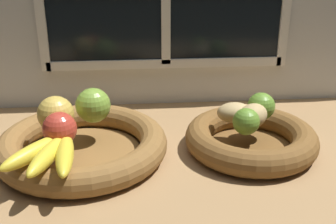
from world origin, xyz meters
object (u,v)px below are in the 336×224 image
Objects in this scene: potato_large at (253,116)px; banana_bunch_front at (51,152)px; fruit_bowl_right at (251,139)px; lime_near at (246,122)px; apple_golden_left at (56,113)px; apple_red_front at (60,129)px; apple_green_back at (93,105)px; potato_oblong at (234,112)px; lime_far at (261,106)px; fruit_bowl_left at (83,145)px.

banana_bunch_front is at bearing -164.22° from potato_large.
fruit_bowl_right is 5.15× the size of lime_near.
apple_golden_left is 7.23cm from apple_red_front.
apple_green_back is 31.33cm from potato_oblong.
apple_golden_left is 8.34cm from apple_green_back.
lime_far is (2.86, 3.67, 0.59)cm from potato_large.
apple_red_front is at bearing -177.58° from lime_near.
lime_near reaches higher than fruit_bowl_left.
apple_green_back is (2.29, 5.44, 6.97)cm from fruit_bowl_left.
apple_golden_left is (-42.03, 1.72, 6.91)cm from fruit_bowl_right.
fruit_bowl_left is 36.86cm from fruit_bowl_right.
potato_oblong is 6.43cm from lime_near.
apple_green_back is at bearing 171.06° from potato_large.
apple_golden_left is 42.09cm from potato_large.
apple_red_front is 40.62cm from potato_large.
apple_green_back reaches higher than lime_near.
fruit_bowl_left is 4.69× the size of potato_oblong.
potato_large is at bearing -127.87° from lime_far.
fruit_bowl_left is 9.02cm from apple_red_front.
apple_golden_left is 13.55cm from banana_bunch_front.
fruit_bowl_left is 2.08× the size of banana_bunch_front.
potato_large is (41.12, 11.62, 0.89)cm from banana_bunch_front.
fruit_bowl_right is 41.12cm from apple_red_front.
lime_near is at bearing -125.84° from lime_far.
apple_red_front is (-5.69, -10.71, -0.49)cm from apple_green_back.
potato_large is 4.43cm from lime_near.
fruit_bowl_left is at bearing 180.00° from potato_large.
lime_far is at bearing 19.17° from banana_bunch_front.
apple_golden_left reaches higher than potato_large.
fruit_bowl_right is 3.78× the size of potato_large.
potato_large is 4.69cm from lime_far.
apple_golden_left reaches higher than lime_far.
fruit_bowl_left is 33.98cm from potato_oblong.
apple_golden_left is 44.94cm from lime_far.
fruit_bowl_right is 5.60cm from potato_large.
potato_large is at bearing 56.31° from lime_near.
apple_red_front is at bearing -167.87° from potato_oblong.
banana_bunch_front is at bearing -86.10° from apple_golden_left.
lime_near is 0.91× the size of lime_far.
fruit_bowl_right is 7.38cm from lime_near.
apple_green_back is (-34.57, 5.44, 6.96)cm from fruit_bowl_right.
fruit_bowl_left is 40.37cm from lime_far.
apple_red_front is at bearing -122.85° from fruit_bowl_left.
lime_near is (38.68, 7.95, 1.21)cm from banana_bunch_front.
fruit_bowl_right is 3.80× the size of apple_golden_left.
apple_green_back is 1.37× the size of lime_near.
apple_green_back reaches higher than banana_bunch_front.
apple_green_back is at bearing 62.01° from apple_red_front.
lime_far reaches higher than banana_bunch_front.
potato_large is at bearing -0.00° from fruit_bowl_left.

